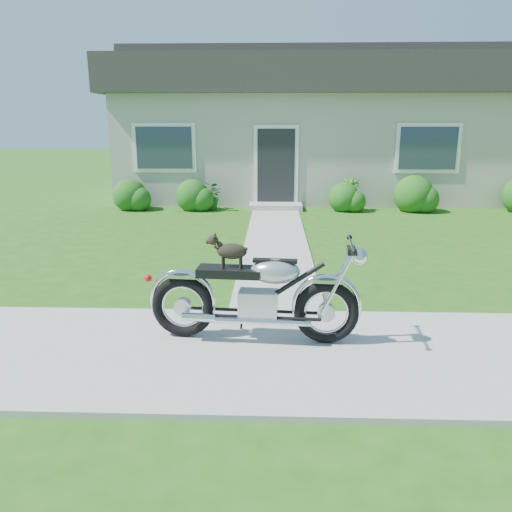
{
  "coord_description": "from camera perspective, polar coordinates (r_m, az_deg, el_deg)",
  "views": [
    {
      "loc": [
        -1.56,
        -4.59,
        2.25
      ],
      "look_at": [
        -1.76,
        1.0,
        0.75
      ],
      "focal_mm": 35.0,
      "sensor_mm": 36.0,
      "label": 1
    }
  ],
  "objects": [
    {
      "name": "ground",
      "position": [
        5.35,
        19.12,
        -10.76
      ],
      "size": [
        80.0,
        80.0,
        0.0
      ],
      "primitive_type": "plane",
      "color": "#235114",
      "rests_on": "ground"
    },
    {
      "name": "sidewalk",
      "position": [
        5.34,
        19.14,
        -10.57
      ],
      "size": [
        24.0,
        2.2,
        0.04
      ],
      "primitive_type": "cube",
      "color": "#9E9B93",
      "rests_on": "ground"
    },
    {
      "name": "walkway",
      "position": [
        9.85,
        2.31,
        1.87
      ],
      "size": [
        1.2,
        8.0,
        0.03
      ],
      "primitive_type": "cube",
      "color": "#9E9B93",
      "rests_on": "ground"
    },
    {
      "name": "house",
      "position": [
        16.66,
        7.62,
        14.54
      ],
      "size": [
        12.6,
        7.03,
        4.5
      ],
      "color": "#ACA69B",
      "rests_on": "ground"
    },
    {
      "name": "shrub_row",
      "position": [
        13.35,
        9.97,
        6.81
      ],
      "size": [
        11.23,
        1.02,
        1.02
      ],
      "color": "#205817",
      "rests_on": "ground"
    },
    {
      "name": "potted_plant_left",
      "position": [
        13.38,
        -5.1,
        6.87
      ],
      "size": [
        0.84,
        0.79,
        0.75
      ],
      "primitive_type": "imported",
      "rotation": [
        0.0,
        0.0,
        5.9
      ],
      "color": "#164D14",
      "rests_on": "ground"
    },
    {
      "name": "potted_plant_right",
      "position": [
        13.42,
        10.64,
        6.94
      ],
      "size": [
        0.51,
        0.51,
        0.86
      ],
      "primitive_type": "imported",
      "rotation": [
        0.0,
        0.0,
        6.21
      ],
      "color": "#34671C",
      "rests_on": "ground"
    },
    {
      "name": "motorcycle_with_dog",
      "position": [
        5.14,
        0.24,
        -4.45
      ],
      "size": [
        2.22,
        0.6,
        1.11
      ],
      "rotation": [
        0.0,
        0.0,
        -0.07
      ],
      "color": "black",
      "rests_on": "sidewalk"
    }
  ]
}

